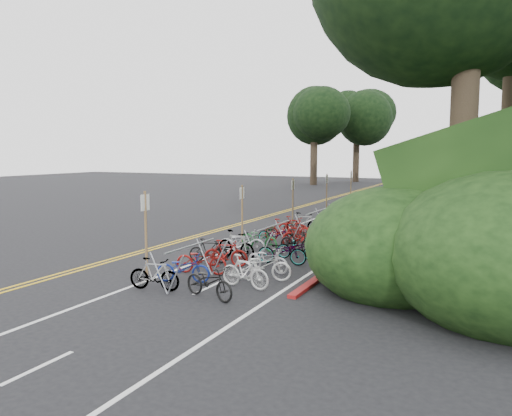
# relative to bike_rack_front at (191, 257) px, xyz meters

# --- Properties ---
(ground) EXTENTS (120.00, 120.00, 0.00)m
(ground) POSITION_rel_bike_rack_front_xyz_m (-2.45, 1.91, -0.84)
(ground) COLOR black
(ground) RESTS_ON ground
(road_markings) EXTENTS (7.47, 80.00, 0.01)m
(road_markings) POSITION_rel_bike_rack_front_xyz_m (-1.82, 12.01, -0.84)
(road_markings) COLOR gold
(road_markings) RESTS_ON ground
(red_curb) EXTENTS (0.25, 28.00, 0.10)m
(red_curb) POSITION_rel_bike_rack_front_xyz_m (3.25, 13.91, -0.79)
(red_curb) COLOR maroon
(red_curb) RESTS_ON ground
(tree_cluster) EXTENTS (33.69, 55.08, 20.62)m
(tree_cluster) POSITION_rel_bike_rack_front_xyz_m (7.30, 23.95, 11.97)
(tree_cluster) COLOR #2D2319
(tree_cluster) RESTS_ON ground
(bike_rack_front) EXTENTS (1.15, 2.60, 1.18)m
(bike_rack_front) POSITION_rel_bike_rack_front_xyz_m (0.00, 0.00, 0.00)
(bike_rack_front) COLOR gray
(bike_rack_front) RESTS_ON ground
(bike_racks_rest) EXTENTS (1.14, 23.00, 1.17)m
(bike_racks_rest) POSITION_rel_bike_rack_front_xyz_m (0.55, 14.91, 0.01)
(bike_racks_rest) COLOR gray
(bike_racks_rest) RESTS_ON ground
(signpost_near) EXTENTS (0.08, 0.40, 2.75)m
(signpost_near) POSITION_rel_bike_rack_front_xyz_m (-1.57, -0.08, 0.72)
(signpost_near) COLOR brown
(signpost_near) RESTS_ON ground
(signposts_rest) EXTENTS (0.08, 18.40, 2.50)m
(signposts_rest) POSITION_rel_bike_rack_front_xyz_m (-1.85, 15.91, 0.59)
(signposts_rest) COLOR brown
(signposts_rest) RESTS_ON ground
(bike_front) EXTENTS (0.73, 1.51, 0.88)m
(bike_front) POSITION_rel_bike_rack_front_xyz_m (-1.05, 2.74, -0.40)
(bike_front) COLOR black
(bike_front) RESTS_ON ground
(bike_valet) EXTENTS (3.54, 13.10, 1.09)m
(bike_valet) POSITION_rel_bike_rack_front_xyz_m (0.47, 4.39, -0.36)
(bike_valet) COLOR slate
(bike_valet) RESTS_ON ground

